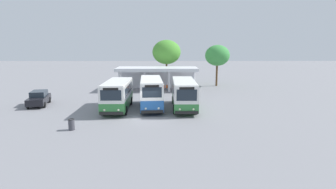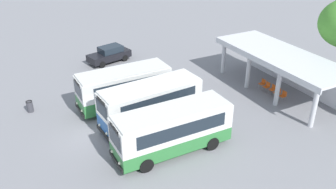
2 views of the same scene
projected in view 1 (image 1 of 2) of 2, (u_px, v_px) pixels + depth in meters
The scene contains 14 objects.
ground_plane at pixel (145, 118), 24.26m from camera, with size 180.00×180.00×0.00m, color gray.
city_bus_nearest_orange at pixel (118, 94), 27.31m from camera, with size 2.54×7.28×3.02m.
city_bus_second_in_row at pixel (151, 92), 27.92m from camera, with size 2.78×7.49×3.19m.
city_bus_middle_cream at pixel (184, 93), 27.79m from camera, with size 2.44×7.63×3.04m.
parked_car_flank at pixel (39, 98), 29.41m from camera, with size 2.67×4.59×1.62m.
terminal_canopy at pixel (157, 73), 39.78m from camera, with size 11.98×4.59×3.40m.
waiting_chair_end_by_column at pixel (150, 87), 38.94m from camera, with size 0.46×0.46×0.86m.
waiting_chair_second_from_end at pixel (155, 87), 38.88m from camera, with size 0.46×0.46×0.86m.
waiting_chair_middle_seat at pixel (159, 87), 38.96m from camera, with size 0.46×0.46×0.86m.
waiting_chair_fourth_seat at pixel (163, 87), 38.88m from camera, with size 0.46×0.46×0.86m.
waiting_chair_fifth_seat at pixel (167, 87), 38.90m from camera, with size 0.46×0.46×0.86m.
roadside_tree_behind_canopy at pixel (167, 52), 44.11m from camera, with size 4.76×4.76×7.56m.
roadside_tree_east_of_canopy at pixel (217, 56), 42.80m from camera, with size 3.99×3.99×6.73m.
litter_bin_apron at pixel (71, 124), 20.87m from camera, with size 0.49×0.49×0.90m.
Camera 1 is at (2.00, -23.44, 6.67)m, focal length 28.03 mm.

